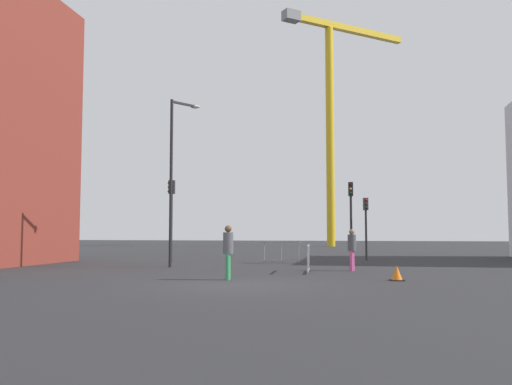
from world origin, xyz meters
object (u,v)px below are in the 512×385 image
object	(u,v)px
streetlamp_tall	(174,169)
pedestrian_waiting	(352,247)
traffic_light_island	(171,208)
traffic_light_crosswalk	(366,218)
construction_crane	(332,98)
traffic_cone_by_barrier	(397,274)
pedestrian_walking	(228,248)
traffic_light_far	(351,209)

from	to	relation	value
streetlamp_tall	pedestrian_waiting	xyz separation A→B (m)	(8.05, -0.98, -3.50)
traffic_light_island	traffic_light_crosswalk	xyz separation A→B (m)	(9.93, 4.72, -0.45)
streetlamp_tall	construction_crane	bearing A→B (deg)	81.22
construction_crane	streetlamp_tall	world-z (taller)	construction_crane
traffic_light_crosswalk	construction_crane	bearing A→B (deg)	96.20
construction_crane	streetlamp_tall	bearing A→B (deg)	-98.78
traffic_cone_by_barrier	traffic_light_crosswalk	bearing A→B (deg)	93.54
construction_crane	streetlamp_tall	size ratio (longest dim) A/B	3.30
construction_crane	pedestrian_walking	distance (m)	45.14
pedestrian_walking	construction_crane	bearing A→B (deg)	87.81
traffic_light_far	pedestrian_walking	xyz separation A→B (m)	(-3.96, -9.97, -1.68)
construction_crane	pedestrian_waiting	size ratio (longest dim) A/B	14.86
pedestrian_walking	traffic_cone_by_barrier	distance (m)	5.66
traffic_light_crosswalk	pedestrian_waiting	xyz separation A→B (m)	(-0.71, -8.65, -1.40)
construction_crane	traffic_light_island	distance (m)	36.81
traffic_light_far	pedestrian_waiting	world-z (taller)	traffic_light_far
traffic_cone_by_barrier	pedestrian_waiting	bearing A→B (deg)	109.78
streetlamp_tall	traffic_light_crosswalk	xyz separation A→B (m)	(8.75, 7.68, -2.10)
pedestrian_waiting	traffic_cone_by_barrier	size ratio (longest dim) A/B	3.49
traffic_light_island	pedestrian_waiting	size ratio (longest dim) A/B	2.49
traffic_light_far	construction_crane	bearing A→B (deg)	94.13
construction_crane	pedestrian_walking	xyz separation A→B (m)	(-1.62, -42.38, -15.46)
streetlamp_tall	traffic_light_crosswalk	world-z (taller)	streetlamp_tall
pedestrian_walking	traffic_cone_by_barrier	bearing A→B (deg)	8.15
traffic_cone_by_barrier	traffic_light_far	bearing A→B (deg)	99.76
streetlamp_tall	pedestrian_walking	distance (m)	7.94
traffic_light_crosswalk	pedestrian_walking	distance (m)	14.48
traffic_light_island	traffic_cone_by_barrier	xyz separation A→B (m)	(10.72, -8.10, -2.62)
pedestrian_walking	traffic_light_island	bearing A→B (deg)	120.22
streetlamp_tall	traffic_light_crosswalk	distance (m)	11.83
traffic_cone_by_barrier	streetlamp_tall	bearing A→B (deg)	151.68
construction_crane	traffic_light_far	world-z (taller)	construction_crane
traffic_light_far	pedestrian_waiting	xyz separation A→B (m)	(0.08, -5.01, -1.76)
construction_crane	traffic_light_crosswalk	xyz separation A→B (m)	(3.13, -28.77, -14.13)
traffic_light_crosswalk	traffic_light_far	world-z (taller)	traffic_light_far
traffic_light_island	traffic_cone_by_barrier	bearing A→B (deg)	-37.06
traffic_light_crosswalk	traffic_light_far	distance (m)	3.74
streetlamp_tall	pedestrian_walking	world-z (taller)	streetlamp_tall
traffic_light_far	traffic_cone_by_barrier	bearing A→B (deg)	-80.24
traffic_cone_by_barrier	construction_crane	bearing A→B (deg)	95.38
pedestrian_waiting	construction_crane	bearing A→B (deg)	93.70
traffic_light_far	traffic_light_crosswalk	bearing A→B (deg)	77.82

